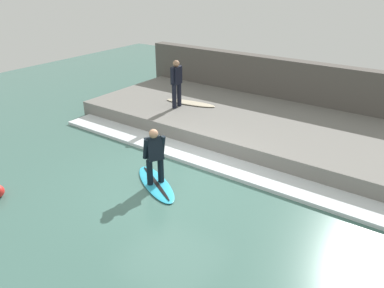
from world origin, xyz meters
name	(u,v)px	position (x,y,z in m)	size (l,w,h in m)	color
ground_plane	(170,182)	(0.00, 0.00, 0.00)	(28.00, 28.00, 0.00)	#426B60
concrete_ledge	(248,123)	(4.15, 0.00, 0.26)	(4.40, 11.08, 0.51)	slate
back_wall	(280,85)	(6.60, 0.00, 0.97)	(0.50, 11.63, 1.94)	#544F49
wave_foam_crest	(203,159)	(1.48, 0.00, 0.05)	(0.94, 10.52, 0.10)	silver
surfboard_riding	(156,184)	(-0.29, 0.22, 0.03)	(1.46, 1.98, 0.07)	#2DADD1
surfer_riding	(154,154)	(-0.29, 0.22, 0.85)	(0.51, 0.51, 1.43)	black
surfer_waiting_near	(176,81)	(3.46, 2.43, 1.42)	(0.54, 0.24, 1.62)	black
surfboard_waiting_near	(190,103)	(4.02, 2.25, 0.54)	(0.75, 1.93, 0.06)	beige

